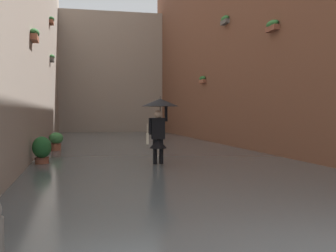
% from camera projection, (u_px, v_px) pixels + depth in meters
% --- Properties ---
extents(ground_plane, '(73.46, 73.46, 0.00)m').
position_uv_depth(ground_plane, '(141.00, 149.00, 17.86)').
color(ground_plane, '#605B56').
extents(flood_water, '(8.80, 35.39, 0.10)m').
position_uv_depth(flood_water, '(141.00, 148.00, 17.86)').
color(flood_water, '#515B60').
rests_on(flood_water, ground_plane).
extents(building_facade_far, '(11.60, 1.80, 9.44)m').
position_uv_depth(building_facade_far, '(111.00, 73.00, 32.93)').
color(building_facade_far, '#A89989').
rests_on(building_facade_far, ground_plane).
extents(person_wading, '(1.08, 1.08, 2.05)m').
position_uv_depth(person_wading, '(159.00, 117.00, 11.90)').
color(person_wading, '#2D2319').
rests_on(person_wading, ground_plane).
extents(potted_plant_far_right, '(0.54, 0.54, 0.88)m').
position_uv_depth(potted_plant_far_right, '(42.00, 150.00, 12.01)').
color(potted_plant_far_right, brown).
rests_on(potted_plant_far_right, ground_plane).
extents(potted_plant_near_right, '(0.55, 0.55, 0.81)m').
position_uv_depth(potted_plant_near_right, '(56.00, 141.00, 16.13)').
color(potted_plant_near_right, '#9E563D').
rests_on(potted_plant_near_right, ground_plane).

